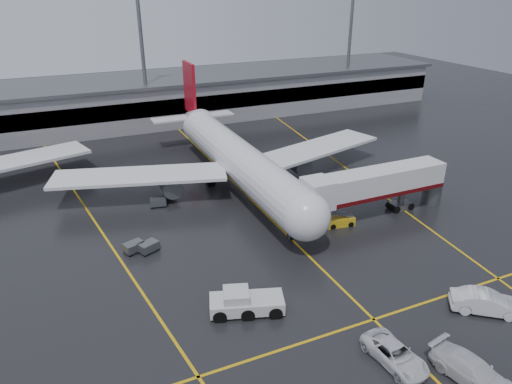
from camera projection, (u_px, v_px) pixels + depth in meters
name	position (u px, v px, depth m)	size (l,w,h in m)	color
ground	(264.00, 213.00, 58.02)	(220.00, 220.00, 0.00)	black
apron_line_centre	(264.00, 213.00, 58.01)	(0.25, 90.00, 0.02)	gold
apron_line_stop	(374.00, 319.00, 39.70)	(60.00, 0.25, 0.02)	gold
apron_line_left	(86.00, 209.00, 58.91)	(0.25, 70.00, 0.02)	gold
apron_line_right	(342.00, 165.00, 73.03)	(0.25, 70.00, 0.02)	gold
terminal	(166.00, 98.00, 96.15)	(122.00, 19.00, 8.60)	gray
light_mast_mid	(142.00, 52.00, 85.18)	(3.00, 1.20, 25.45)	#595B60
light_mast_right	(350.00, 40.00, 101.91)	(3.00, 1.20, 25.45)	#595B60
main_airliner	(235.00, 156.00, 64.36)	(48.80, 45.60, 14.10)	silver
jet_bridge	(376.00, 186.00, 55.82)	(19.90, 3.40, 6.05)	silver
pushback_tractor	(245.00, 303.00, 40.32)	(6.83, 4.44, 2.27)	silver
belt_loader	(340.00, 221.00, 54.84)	(3.54, 2.04, 2.12)	gold
service_van_a	(395.00, 354.00, 34.95)	(2.55, 5.53, 1.54)	silver
service_van_b	(473.00, 371.00, 33.24)	(2.52, 6.21, 1.80)	silver
service_van_c	(487.00, 302.00, 40.25)	(2.06, 5.92, 1.95)	silver
baggage_cart_a	(149.00, 247.00, 49.41)	(2.36, 2.01, 1.12)	#595B60
baggage_cart_b	(134.00, 247.00, 49.39)	(2.33, 1.93, 1.12)	#595B60
baggage_cart_c	(158.00, 202.00, 59.42)	(2.21, 1.65, 1.12)	#595B60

